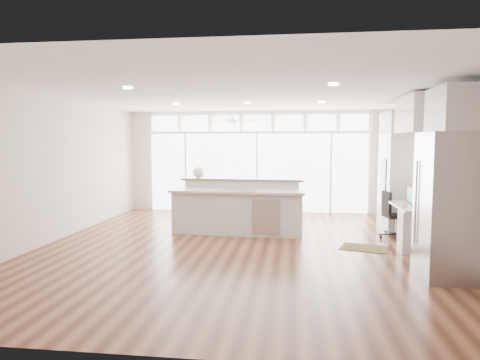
# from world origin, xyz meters

# --- Properties ---
(floor) EXTENTS (7.00, 8.00, 0.02)m
(floor) POSITION_xyz_m (0.00, 0.00, -0.01)
(floor) COLOR #482416
(floor) RESTS_ON ground
(ceiling) EXTENTS (7.00, 8.00, 0.02)m
(ceiling) POSITION_xyz_m (0.00, 0.00, 2.70)
(ceiling) COLOR white
(ceiling) RESTS_ON wall_back
(wall_back) EXTENTS (7.00, 0.04, 2.70)m
(wall_back) POSITION_xyz_m (0.00, 4.00, 1.35)
(wall_back) COLOR beige
(wall_back) RESTS_ON floor
(wall_front) EXTENTS (7.00, 0.04, 2.70)m
(wall_front) POSITION_xyz_m (0.00, -4.00, 1.35)
(wall_front) COLOR beige
(wall_front) RESTS_ON floor
(wall_left) EXTENTS (0.04, 8.00, 2.70)m
(wall_left) POSITION_xyz_m (-3.50, 0.00, 1.35)
(wall_left) COLOR beige
(wall_left) RESTS_ON floor
(wall_right) EXTENTS (0.04, 8.00, 2.70)m
(wall_right) POSITION_xyz_m (3.50, 0.00, 1.35)
(wall_right) COLOR beige
(wall_right) RESTS_ON floor
(glass_wall) EXTENTS (5.80, 0.06, 2.08)m
(glass_wall) POSITION_xyz_m (0.00, 3.94, 1.05)
(glass_wall) COLOR white
(glass_wall) RESTS_ON wall_back
(transom_row) EXTENTS (5.90, 0.06, 0.40)m
(transom_row) POSITION_xyz_m (0.00, 3.94, 2.38)
(transom_row) COLOR white
(transom_row) RESTS_ON wall_back
(desk_window) EXTENTS (0.04, 0.85, 0.85)m
(desk_window) POSITION_xyz_m (3.46, 0.30, 1.55)
(desk_window) COLOR white
(desk_window) RESTS_ON wall_right
(ceiling_fan) EXTENTS (1.16, 1.16, 0.32)m
(ceiling_fan) POSITION_xyz_m (-0.50, 2.80, 2.48)
(ceiling_fan) COLOR white
(ceiling_fan) RESTS_ON ceiling
(recessed_lights) EXTENTS (3.40, 3.00, 0.02)m
(recessed_lights) POSITION_xyz_m (0.00, 0.20, 2.68)
(recessed_lights) COLOR white
(recessed_lights) RESTS_ON ceiling
(oven_cabinet) EXTENTS (0.64, 1.20, 2.50)m
(oven_cabinet) POSITION_xyz_m (3.17, 1.80, 1.25)
(oven_cabinet) COLOR silver
(oven_cabinet) RESTS_ON floor
(desk_nook) EXTENTS (0.72, 1.30, 0.76)m
(desk_nook) POSITION_xyz_m (3.13, 0.30, 0.38)
(desk_nook) COLOR silver
(desk_nook) RESTS_ON floor
(upper_cabinets) EXTENTS (0.64, 1.30, 0.64)m
(upper_cabinets) POSITION_xyz_m (3.17, 0.30, 2.35)
(upper_cabinets) COLOR silver
(upper_cabinets) RESTS_ON wall_right
(refrigerator) EXTENTS (0.76, 0.90, 2.00)m
(refrigerator) POSITION_xyz_m (3.11, -1.35, 1.00)
(refrigerator) COLOR #A8A8AC
(refrigerator) RESTS_ON floor
(fridge_cabinet) EXTENTS (0.64, 0.90, 0.60)m
(fridge_cabinet) POSITION_xyz_m (3.17, -1.35, 2.30)
(fridge_cabinet) COLOR silver
(fridge_cabinet) RESTS_ON wall_right
(framed_photos) EXTENTS (0.06, 0.22, 0.80)m
(framed_photos) POSITION_xyz_m (3.46, 0.92, 1.40)
(framed_photos) COLOR black
(framed_photos) RESTS_ON wall_right
(kitchen_island) EXTENTS (2.80, 1.19, 1.09)m
(kitchen_island) POSITION_xyz_m (-0.14, 1.15, 0.55)
(kitchen_island) COLOR silver
(kitchen_island) RESTS_ON floor
(rug) EXTENTS (0.93, 0.78, 0.01)m
(rug) POSITION_xyz_m (2.23, 0.17, 0.01)
(rug) COLOR #352511
(rug) RESTS_ON floor
(office_chair) EXTENTS (0.54, 0.51, 0.91)m
(office_chair) POSITION_xyz_m (2.97, 1.07, 0.45)
(office_chair) COLOR black
(office_chair) RESTS_ON floor
(fishbowl) EXTENTS (0.29, 0.29, 0.24)m
(fishbowl) POSITION_xyz_m (-1.07, 1.60, 1.21)
(fishbowl) COLOR white
(fishbowl) RESTS_ON kitchen_island
(monitor) EXTENTS (0.11, 0.43, 0.36)m
(monitor) POSITION_xyz_m (3.05, 0.30, 0.94)
(monitor) COLOR black
(monitor) RESTS_ON desk_nook
(keyboard) EXTENTS (0.15, 0.30, 0.01)m
(keyboard) POSITION_xyz_m (2.88, 0.30, 0.77)
(keyboard) COLOR silver
(keyboard) RESTS_ON desk_nook
(potted_plant) EXTENTS (0.29, 0.31, 0.21)m
(potted_plant) POSITION_xyz_m (3.17, 1.80, 2.61)
(potted_plant) COLOR #305D27
(potted_plant) RESTS_ON oven_cabinet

